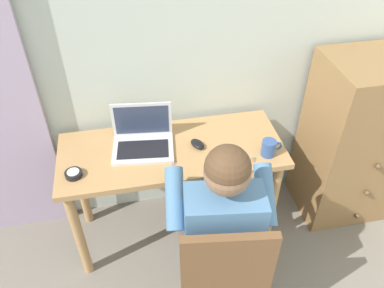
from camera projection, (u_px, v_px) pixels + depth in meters
The scene contains 9 objects.
wall_back at pixel (226, 34), 2.20m from camera, with size 4.80×0.05×2.50m, color silver.
desk at pixel (172, 164), 2.30m from camera, with size 1.28×0.52×0.74m.
dresser at pixel (357, 140), 2.53m from camera, with size 0.61×0.51×1.16m.
chair at pixel (223, 267), 1.92m from camera, with size 0.47×0.45×0.88m.
person_seated at pixel (220, 214), 1.94m from camera, with size 0.58×0.62×1.20m.
laptop at pixel (143, 139), 2.21m from camera, with size 0.37×0.29×0.24m.
computer_mouse at pixel (197, 144), 2.23m from camera, with size 0.06×0.10×0.03m, color black.
desk_clock at pixel (74, 174), 2.04m from camera, with size 0.09×0.09×0.03m.
coffee_mug at pixel (269, 148), 2.15m from camera, with size 0.12×0.08×0.09m.
Camera 1 is at (-0.59, 0.20, 2.20)m, focal length 36.46 mm.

